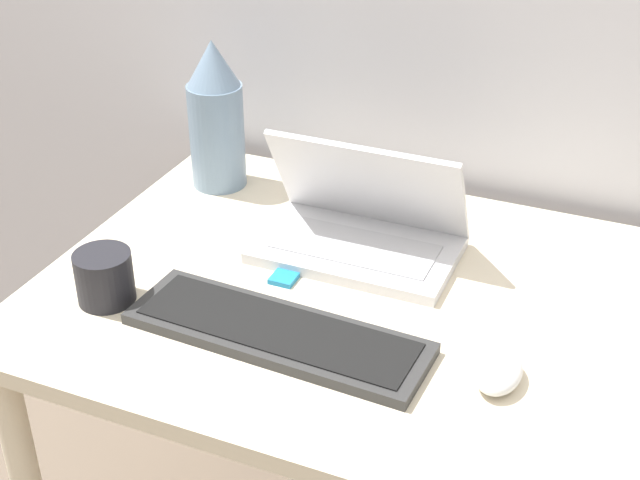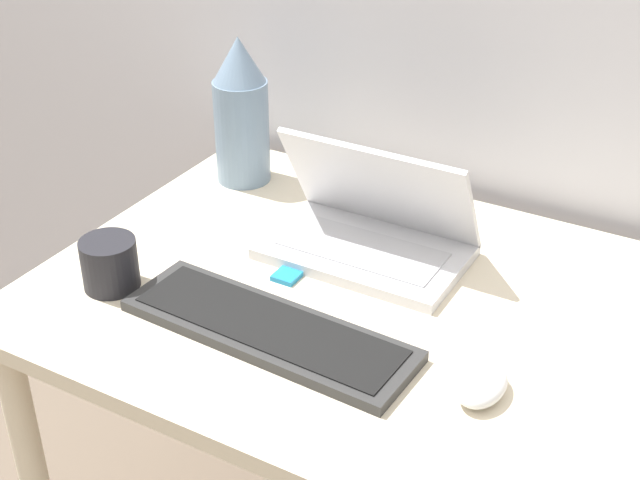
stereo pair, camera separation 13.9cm
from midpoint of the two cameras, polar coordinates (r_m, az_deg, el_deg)
name	(u,v)px [view 2 (the right image)]	position (r m, az deg, el deg)	size (l,w,h in m)	color
desk	(356,341)	(1.51, 4.96, -6.55)	(1.02, 0.79, 0.74)	beige
laptop	(370,229)	(1.53, 5.83, 0.62)	(0.34, 0.21, 0.21)	silver
keyboard	(268,330)	(1.34, -0.36, -5.85)	(0.47, 0.17, 0.02)	#2D2D2D
mouse	(482,385)	(1.27, 13.47, -9.10)	(0.07, 0.10, 0.04)	silver
vase	(241,112)	(1.74, -2.79, 8.14)	(0.11, 0.11, 0.29)	slate
mp3_player	(290,273)	(1.48, 0.75, -2.21)	(0.04, 0.06, 0.01)	#1E7FB7
mug	(110,264)	(1.46, -10.70, -1.59)	(0.09, 0.09, 0.08)	black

